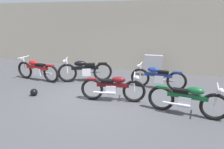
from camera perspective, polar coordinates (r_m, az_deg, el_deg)
The scene contains 9 objects.
ground_plane at distance 6.88m, azimuth -3.90°, elevation -6.34°, with size 40.00×40.00×0.00m, color #47474C.
building_wall at distance 10.14m, azimuth 4.31°, elevation 10.86°, with size 18.00×0.30×3.31m, color #B2A893.
stone_marker at distance 9.17m, azimuth 11.63°, elevation 2.47°, with size 0.79×0.20×0.96m, color #9E9EA3.
helmet at distance 7.42m, azimuth -21.38°, elevation -4.72°, with size 0.25×0.25×0.25m, color black.
motorcycle_black at distance 8.32m, azimuth -7.81°, elevation 1.20°, with size 2.08×1.09×1.00m.
motorcycle_blue at distance 7.64m, azimuth 12.84°, elevation -0.76°, with size 2.07×0.58×0.93m.
motorcycle_red at distance 8.97m, azimuth -20.63°, elevation 1.29°, with size 2.15×0.60×0.96m.
motorcycle_maroon at distance 6.38m, azimuth 0.38°, elevation -3.81°, with size 2.07×0.66×0.94m.
motorcycle_green at distance 5.88m, azimuth 20.74°, elevation -6.70°, with size 2.14×0.60×0.96m.
Camera 1 is at (2.38, -5.86, 2.70)m, focal length 32.05 mm.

